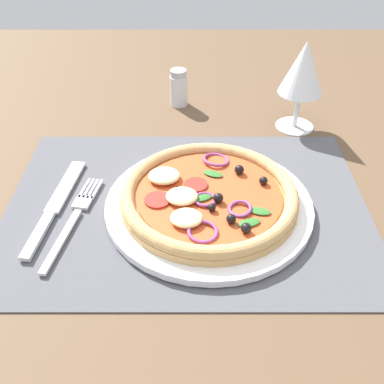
# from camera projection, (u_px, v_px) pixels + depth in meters

# --- Properties ---
(ground_plane) EXTENTS (1.90, 1.40, 0.02)m
(ground_plane) POSITION_uv_depth(u_px,v_px,m) (186.00, 213.00, 0.62)
(ground_plane) COLOR brown
(placemat) EXTENTS (0.48, 0.35, 0.00)m
(placemat) POSITION_uv_depth(u_px,v_px,m) (186.00, 205.00, 0.61)
(placemat) COLOR #4C4C51
(placemat) RESTS_ON ground_plane
(plate) EXTENTS (0.27, 0.27, 0.01)m
(plate) POSITION_uv_depth(u_px,v_px,m) (207.00, 205.00, 0.60)
(plate) COLOR white
(plate) RESTS_ON placemat
(pizza) EXTENTS (0.23, 0.23, 0.03)m
(pizza) POSITION_uv_depth(u_px,v_px,m) (207.00, 195.00, 0.59)
(pizza) COLOR tan
(pizza) RESTS_ON plate
(fork) EXTENTS (0.05, 0.18, 0.00)m
(fork) POSITION_uv_depth(u_px,v_px,m) (74.00, 217.00, 0.59)
(fork) COLOR silver
(fork) RESTS_ON placemat
(knife) EXTENTS (0.04, 0.20, 0.01)m
(knife) POSITION_uv_depth(u_px,v_px,m) (54.00, 204.00, 0.61)
(knife) COLOR silver
(knife) RESTS_ON placemat
(wine_glass) EXTENTS (0.07, 0.07, 0.15)m
(wine_glass) POSITION_uv_depth(u_px,v_px,m) (301.00, 69.00, 0.71)
(wine_glass) COLOR silver
(wine_glass) RESTS_ON ground_plane
(pepper_shaker) EXTENTS (0.03, 0.03, 0.07)m
(pepper_shaker) POSITION_uv_depth(u_px,v_px,m) (177.00, 88.00, 0.82)
(pepper_shaker) COLOR silver
(pepper_shaker) RESTS_ON ground_plane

